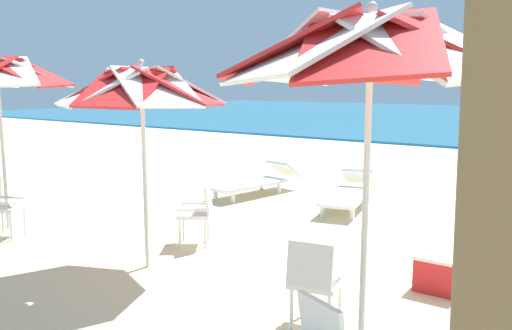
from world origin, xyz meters
The scene contains 9 objects.
ground_plane centered at (0.00, 0.00, 0.00)m, with size 80.00×80.00×0.00m, color beige.
beach_umbrella_0 centered at (-0.31, -2.89, 2.46)m, with size 2.28×2.28×2.83m.
plastic_chair_0 centered at (-0.91, -2.59, 0.50)m, with size 0.51×0.54×0.87m.
beach_umbrella_1 centered at (-3.40, -2.31, 2.18)m, with size 1.99×1.99×2.52m.
plastic_chair_2 centered at (-3.47, -1.26, 0.50)m, with size 0.63×0.62×0.87m.
plastic_chair_3 centered at (-6.10, -2.66, 0.50)m, with size 0.62×0.60×0.87m.
sun_lounger_2 centered at (-2.71, 1.96, 0.28)m, with size 1.07×2.23×0.62m.
sun_lounger_3 centered at (-4.75, 1.89, 0.28)m, with size 1.00×2.22×0.62m.
cooler_box centered at (-0.23, -1.01, 0.20)m, with size 0.50×0.34×0.40m.
Camera 1 is at (1.26, -6.55, 2.24)m, focal length 36.45 mm.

